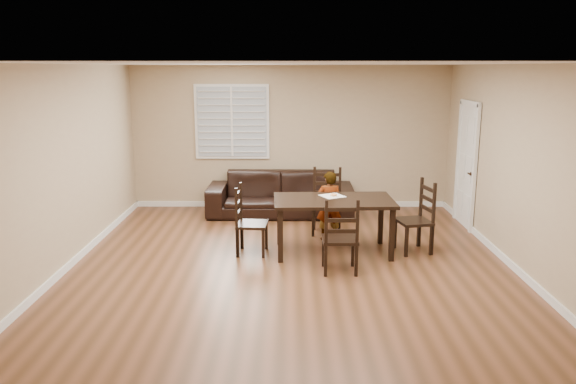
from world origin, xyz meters
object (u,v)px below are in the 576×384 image
object	(u,v)px
child	(329,206)
chair_far	(341,241)
chair_right	(422,219)
dining_table	(334,205)
chair_left	(244,223)
chair_near	(327,203)
sofa	(280,194)
donut	(334,195)

from	to	relation	value
child	chair_far	bearing A→B (deg)	87.16
chair_far	chair_right	world-z (taller)	chair_right
dining_table	chair_left	world-z (taller)	chair_left
chair_far	chair_left	bearing A→B (deg)	-34.15
chair_near	chair_far	distance (m)	2.00
child	sofa	distance (m)	1.73
child	sofa	size ratio (longest dim) A/B	0.41
chair_left	child	size ratio (longest dim) A/B	0.92
chair_right	sofa	world-z (taller)	chair_right
chair_near	dining_table	bearing A→B (deg)	-83.86
child	chair_left	bearing A→B (deg)	22.31
chair_far	chair_right	size ratio (longest dim) A/B	0.96
dining_table	donut	bearing A→B (deg)	83.66
chair_near	chair_far	bearing A→B (deg)	-83.56
dining_table	chair_near	bearing A→B (deg)	89.18
dining_table	chair_right	world-z (taller)	chair_right
dining_table	chair_far	world-z (taller)	chair_far
chair_near	sofa	size ratio (longest dim) A/B	0.40
sofa	child	bearing A→B (deg)	-62.51
dining_table	chair_far	xyz separation A→B (m)	(0.03, -0.90, -0.25)
donut	chair_far	bearing A→B (deg)	-89.24
dining_table	donut	distance (m)	0.22
chair_right	child	xyz separation A→B (m)	(-1.32, 0.55, 0.06)
dining_table	chair_left	size ratio (longest dim) A/B	1.73
child	dining_table	bearing A→B (deg)	87.25
chair_far	donut	size ratio (longest dim) A/B	10.60
chair_near	chair_right	distance (m)	1.67
chair_right	sofa	size ratio (longest dim) A/B	0.40
chair_near	chair_left	size ratio (longest dim) A/B	1.05
chair_right	sofa	bearing A→B (deg)	-147.34
dining_table	chair_near	size ratio (longest dim) A/B	1.64
chair_near	child	size ratio (longest dim) A/B	0.98
dining_table	sofa	distance (m)	2.33
dining_table	chair_near	distance (m)	1.12
chair_near	chair_far	xyz separation A→B (m)	(0.05, -1.99, -0.02)
dining_table	sofa	world-z (taller)	dining_table
chair_right	child	bearing A→B (deg)	-125.16
dining_table	chair_far	distance (m)	0.94
chair_far	chair_right	distance (m)	1.60
dining_table	chair_near	world-z (taller)	chair_near
chair_near	child	distance (m)	0.48
chair_near	chair_left	bearing A→B (deg)	-133.69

